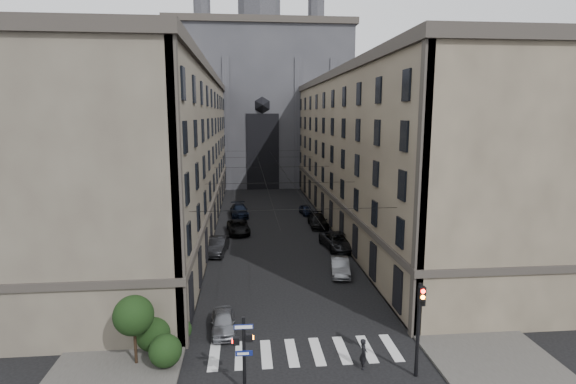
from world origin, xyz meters
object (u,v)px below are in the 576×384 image
object	(u,v)px
car_right_near	(340,267)
car_right_far	(306,210)
car_left_near	(223,322)
gothic_tower	(260,95)
car_left_midfar	(238,227)
pedestrian_signal_left	(244,349)
car_left_midnear	(217,246)
pedestrian	(364,354)
car_left_far	(239,211)
car_right_midfar	(318,221)
traffic_light_right	(419,319)
car_right_midnear	(338,241)

from	to	relation	value
car_right_near	car_right_far	size ratio (longest dim) A/B	1.12
car_left_near	car_right_far	size ratio (longest dim) A/B	1.00
gothic_tower	car_left_midfar	bearing A→B (deg)	-95.64
pedestrian_signal_left	car_right_far	bearing A→B (deg)	77.81
car_left_midnear	car_left_near	bearing A→B (deg)	-78.87
pedestrian	gothic_tower	bearing A→B (deg)	11.75
pedestrian	pedestrian_signal_left	bearing A→B (deg)	112.34
car_left_far	car_right_near	xyz separation A→B (m)	(8.99, -23.74, -0.09)
car_left_midnear	car_right_midfar	xyz separation A→B (m)	(11.80, 9.79, -0.05)
traffic_light_right	car_right_near	xyz separation A→B (m)	(-0.81, 15.66, -2.57)
traffic_light_right	car_left_near	size ratio (longest dim) A/B	1.34
car_left_midfar	pedestrian	size ratio (longest dim) A/B	3.13
car_right_midnear	car_right_midfar	world-z (taller)	car_right_midnear
car_left_midnear	pedestrian	size ratio (longest dim) A/B	2.89
traffic_light_right	car_right_midnear	size ratio (longest dim) A/B	0.88
gothic_tower	car_left_near	size ratio (longest dim) A/B	14.90
car_right_midfar	car_left_midnear	bearing A→B (deg)	-139.42
car_left_far	car_right_midnear	world-z (taller)	car_right_midnear
gothic_tower	car_left_far	bearing A→B (deg)	-97.12
car_right_midnear	car_right_midfar	bearing A→B (deg)	86.00
car_right_near	pedestrian	xyz separation A→B (m)	(-1.79, -14.58, 0.14)
traffic_light_right	car_left_midnear	size ratio (longest dim) A/B	1.05
car_left_near	pedestrian	xyz separation A→B (m)	(7.85, -5.00, 0.19)
pedestrian	car_left_near	bearing A→B (deg)	66.86
pedestrian_signal_left	car_left_far	size ratio (longest dim) A/B	0.72
gothic_tower	pedestrian_signal_left	bearing A→B (deg)	-92.74
pedestrian_signal_left	car_left_near	size ratio (longest dim) A/B	1.03
traffic_light_right	pedestrian	bearing A→B (deg)	157.48
pedestrian_signal_left	car_right_midfar	bearing A→B (deg)	74.55
gothic_tower	traffic_light_right	world-z (taller)	gothic_tower
car_right_near	car_right_midfar	xyz separation A→B (m)	(0.82, 16.90, 0.05)
car_left_far	car_right_far	world-z (taller)	car_left_far
car_left_far	car_right_midnear	distance (m)	19.26
traffic_light_right	car_left_midfar	xyz separation A→B (m)	(-9.80, 30.50, -2.54)
car_right_far	pedestrian	bearing A→B (deg)	-99.11
car_left_far	pedestrian_signal_left	bearing A→B (deg)	-93.69
car_left_midfar	car_right_far	world-z (taller)	car_left_midfar
traffic_light_right	car_right_near	world-z (taller)	traffic_light_right
pedestrian_signal_left	traffic_light_right	xyz separation A→B (m)	(9.11, 0.42, 0.97)
car_left_midnear	car_right_midfar	bearing A→B (deg)	46.19
car_right_near	pedestrian	size ratio (longest dim) A/B	2.54
gothic_tower	pedestrian_signal_left	world-z (taller)	gothic_tower
car_left_midnear	car_right_midnear	bearing A→B (deg)	8.43
car_left_near	pedestrian	bearing A→B (deg)	-35.76
traffic_light_right	car_right_near	size ratio (longest dim) A/B	1.19
car_left_midnear	car_left_midfar	world-z (taller)	car_left_midnear
car_left_near	car_right_midnear	size ratio (longest dim) A/B	0.66
pedestrian_signal_left	car_left_midfar	distance (m)	30.97
pedestrian_signal_left	car_left_midnear	bearing A→B (deg)	96.60
car_left_midfar	gothic_tower	bearing A→B (deg)	78.93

